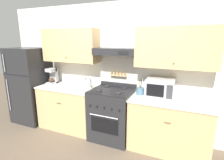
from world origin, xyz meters
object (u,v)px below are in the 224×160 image
at_px(stove_range, 112,114).
at_px(utensil_crock, 140,91).
at_px(coffee_maker, 53,76).
at_px(microwave, 160,88).
at_px(refrigerator, 31,85).
at_px(tea_kettle, 88,84).

xyz_separation_m(stove_range, utensil_crock, (0.51, 0.11, 0.49)).
distance_m(coffee_maker, microwave, 2.34).
bearing_deg(refrigerator, stove_range, 0.46).
distance_m(refrigerator, utensil_crock, 2.53).
bearing_deg(stove_range, utensil_crock, 11.85).
relative_size(stove_range, coffee_maker, 3.06).
distance_m(stove_range, refrigerator, 2.05).
distance_m(stove_range, tea_kettle, 0.77).
bearing_deg(tea_kettle, microwave, 0.72).
relative_size(tea_kettle, microwave, 0.47).
height_order(tea_kettle, microwave, microwave).
relative_size(coffee_maker, microwave, 0.72).
relative_size(microwave, utensil_crock, 1.66).
xyz_separation_m(tea_kettle, coffee_maker, (-0.92, 0.03, 0.08)).
relative_size(refrigerator, coffee_maker, 5.02).
bearing_deg(stove_range, coffee_maker, 174.80).
bearing_deg(microwave, stove_range, -171.65).
height_order(tea_kettle, coffee_maker, coffee_maker).
height_order(stove_range, coffee_maker, coffee_maker).
height_order(coffee_maker, microwave, coffee_maker).
xyz_separation_m(stove_range, refrigerator, (-2.02, -0.02, 0.36)).
bearing_deg(utensil_crock, tea_kettle, -180.00).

